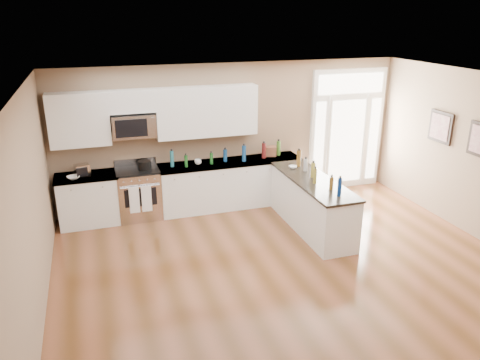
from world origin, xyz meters
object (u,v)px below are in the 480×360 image
object	(u,v)px
kitchen_range	(139,193)
stockpot	(144,165)
peninsula_cabinet	(311,206)
toaster_oven	(82,170)

from	to	relation	value
kitchen_range	stockpot	size ratio (longest dim) A/B	4.60
peninsula_cabinet	kitchen_range	world-z (taller)	kitchen_range
peninsula_cabinet	stockpot	distance (m)	3.15
kitchen_range	toaster_oven	xyz separation A→B (m)	(-0.96, -0.01, 0.57)
stockpot	toaster_oven	xyz separation A→B (m)	(-1.10, 0.02, 0.00)
toaster_oven	stockpot	bearing A→B (deg)	-15.45
toaster_oven	peninsula_cabinet	bearing A→B (deg)	-34.77
peninsula_cabinet	toaster_oven	distance (m)	4.15
toaster_oven	kitchen_range	bearing A→B (deg)	-13.83
stockpot	toaster_oven	size ratio (longest dim) A/B	0.96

